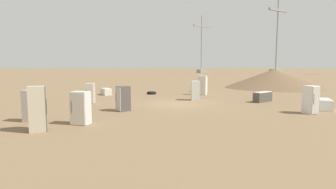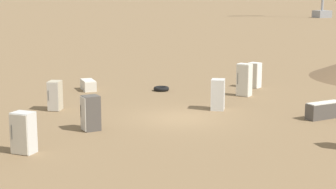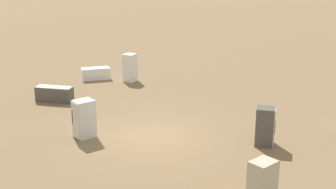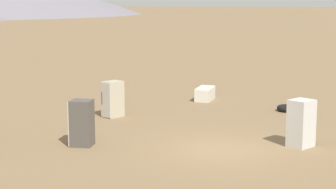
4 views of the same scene
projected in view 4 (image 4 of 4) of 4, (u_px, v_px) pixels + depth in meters
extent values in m
plane|color=brown|center=(220.00, 149.00, 17.85)|extent=(1000.00, 1000.00, 0.00)
cube|color=#4C4742|center=(82.00, 123.00, 18.21)|extent=(0.75, 0.73, 1.50)
cube|color=#BCB7AD|center=(72.00, 123.00, 18.26)|extent=(0.12, 0.63, 1.44)
cylinder|color=#2D2D2D|center=(73.00, 119.00, 18.48)|extent=(0.02, 0.02, 0.53)
cube|color=#B2A88E|center=(113.00, 99.00, 22.82)|extent=(0.85, 0.92, 1.46)
cube|color=#BCB7AD|center=(106.00, 100.00, 22.54)|extent=(0.51, 0.29, 1.40)
cylinder|color=#2D2D2D|center=(102.00, 98.00, 22.64)|extent=(0.02, 0.02, 0.51)
cube|color=silver|center=(301.00, 123.00, 18.07)|extent=(0.93, 0.96, 1.55)
cube|color=beige|center=(308.00, 122.00, 18.33)|extent=(0.55, 0.35, 1.48)
cylinder|color=#2D2D2D|center=(314.00, 120.00, 18.17)|extent=(0.02, 0.02, 0.54)
cube|color=beige|center=(205.00, 94.00, 26.77)|extent=(0.71, 1.46, 0.58)
cube|color=silver|center=(205.00, 88.00, 26.72)|extent=(0.68, 1.40, 0.04)
torus|color=black|center=(288.00, 108.00, 24.07)|extent=(0.93, 0.93, 0.25)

